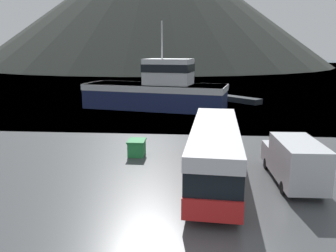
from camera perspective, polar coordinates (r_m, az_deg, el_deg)
water_surface at (r=148.93m, az=4.54°, el=10.17°), size 240.00×240.00×0.00m
hill_backdrop at (r=183.23m, az=-2.21°, el=20.73°), size 175.56×175.56×63.77m
tour_bus at (r=19.20m, az=8.11°, el=-4.14°), size 3.45×11.81×3.26m
delivery_van at (r=20.05m, az=21.09°, el=-5.55°), size 2.27×6.20×2.63m
fishing_boat at (r=42.92m, az=-1.79°, el=6.31°), size 19.21×9.76×11.04m
storage_bin at (r=23.91m, az=-5.46°, el=-3.74°), size 1.24×1.52×1.15m
small_boat at (r=49.55m, az=12.17°, el=4.56°), size 6.25×6.28×0.77m
mooring_bollard at (r=28.98m, az=21.37°, el=-1.81°), size 0.32×0.32×0.89m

